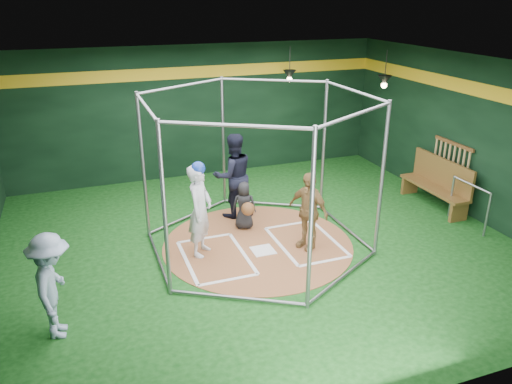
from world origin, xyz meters
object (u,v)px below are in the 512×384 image
object	(u,v)px
batter_figure	(200,209)
umpire	(233,176)
visitor_leopard	(308,211)
dugout_bench	(438,182)

from	to	relation	value
batter_figure	umpire	bearing A→B (deg)	52.62
umpire	visitor_leopard	bearing A→B (deg)	111.00
umpire	dugout_bench	size ratio (longest dim) A/B	0.96
batter_figure	dugout_bench	bearing A→B (deg)	3.75
dugout_bench	batter_figure	bearing A→B (deg)	-176.25
umpire	dugout_bench	bearing A→B (deg)	162.97
batter_figure	umpire	world-z (taller)	umpire
umpire	batter_figure	bearing A→B (deg)	48.84
batter_figure	dugout_bench	xyz separation A→B (m)	(5.79, 0.38, -0.35)
visitor_leopard	umpire	size ratio (longest dim) A/B	0.82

